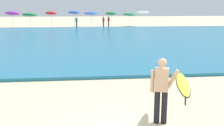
# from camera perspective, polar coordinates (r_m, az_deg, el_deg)

# --- Properties ---
(sea) EXTENTS (120.00, 28.00, 0.14)m
(sea) POSITION_cam_1_polar(r_m,az_deg,el_deg) (24.83, -3.88, 5.30)
(sea) COLOR teal
(sea) RESTS_ON ground
(surfer_with_board) EXTENTS (1.31, 2.72, 1.73)m
(surfer_with_board) POSITION_cam_1_polar(r_m,az_deg,el_deg) (6.82, 12.80, -4.81)
(surfer_with_board) COLOR black
(surfer_with_board) RESTS_ON ground
(beach_umbrella_0) EXTENTS (2.15, 2.20, 2.46)m
(beach_umbrella_0) POSITION_cam_1_polar(r_m,az_deg,el_deg) (42.21, -20.72, 10.04)
(beach_umbrella_0) COLOR beige
(beach_umbrella_0) RESTS_ON ground
(beach_umbrella_1) EXTENTS (2.19, 2.23, 2.22)m
(beach_umbrella_1) POSITION_cam_1_polar(r_m,az_deg,el_deg) (41.02, -17.38, 9.95)
(beach_umbrella_1) COLOR beige
(beach_umbrella_1) RESTS_ON ground
(beach_umbrella_2) EXTENTS (1.71, 1.74, 2.41)m
(beach_umbrella_2) POSITION_cam_1_polar(r_m,az_deg,el_deg) (40.32, -13.03, 10.48)
(beach_umbrella_2) COLOR beige
(beach_umbrella_2) RESTS_ON ground
(beach_umbrella_3) EXTENTS (1.78, 1.79, 2.41)m
(beach_umbrella_3) POSITION_cam_1_polar(r_m,az_deg,el_deg) (41.09, -8.22, 10.79)
(beach_umbrella_3) COLOR beige
(beach_umbrella_3) RESTS_ON ground
(beach_umbrella_4) EXTENTS (2.30, 2.32, 2.31)m
(beach_umbrella_4) POSITION_cam_1_polar(r_m,az_deg,el_deg) (40.97, -4.51, 10.70)
(beach_umbrella_4) COLOR beige
(beach_umbrella_4) RESTS_ON ground
(beach_umbrella_5) EXTENTS (1.75, 1.77, 2.29)m
(beach_umbrella_5) POSITION_cam_1_polar(r_m,az_deg,el_deg) (41.03, -0.19, 10.68)
(beach_umbrella_5) COLOR beige
(beach_umbrella_5) RESTS_ON ground
(beach_umbrella_6) EXTENTS (2.16, 2.17, 2.15)m
(beach_umbrella_6) POSITION_cam_1_polar(r_m,az_deg,el_deg) (40.64, 3.90, 10.49)
(beach_umbrella_6) COLOR beige
(beach_umbrella_6) RESTS_ON ground
(beach_umbrella_7) EXTENTS (2.11, 2.12, 2.34)m
(beach_umbrella_7) POSITION_cam_1_polar(r_m,az_deg,el_deg) (42.96, 6.58, 10.85)
(beach_umbrella_7) COLOR beige
(beach_umbrella_7) RESTS_ON ground
(beachgoer_near_row_left) EXTENTS (0.32, 0.20, 1.58)m
(beachgoer_near_row_left) POSITION_cam_1_polar(r_m,az_deg,el_deg) (39.09, -7.70, 8.82)
(beachgoer_near_row_left) COLOR #383842
(beachgoer_near_row_left) RESTS_ON ground
(beachgoer_near_row_mid) EXTENTS (0.32, 0.20, 1.58)m
(beachgoer_near_row_mid) POSITION_cam_1_polar(r_m,az_deg,el_deg) (40.20, -0.75, 9.01)
(beachgoer_near_row_mid) COLOR #383842
(beachgoer_near_row_mid) RESTS_ON ground
(beachgoer_near_row_right) EXTENTS (0.32, 0.20, 1.58)m
(beachgoer_near_row_right) POSITION_cam_1_polar(r_m,az_deg,el_deg) (39.90, -1.86, 8.98)
(beachgoer_near_row_right) COLOR #383842
(beachgoer_near_row_right) RESTS_ON ground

